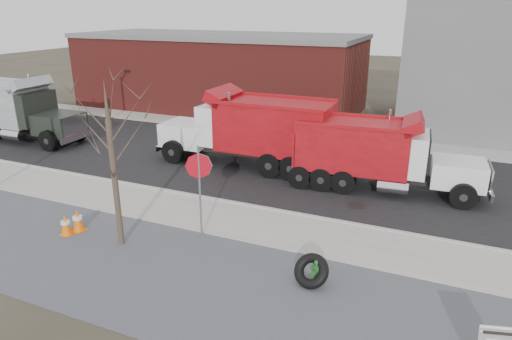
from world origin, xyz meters
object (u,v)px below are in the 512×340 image
at_px(truck_tire, 311,271).
at_px(stop_sign, 199,176).
at_px(dump_truck_red_b, 252,129).
at_px(dump_truck_grey, 14,108).
at_px(fire_hydrant, 318,272).
at_px(dump_truck_red_a, 376,152).

bearing_deg(truck_tire, stop_sign, 162.62).
distance_m(truck_tire, stop_sign, 4.59).
xyz_separation_m(dump_truck_red_b, dump_truck_grey, (-13.96, -0.97, -0.02)).
bearing_deg(dump_truck_red_b, truck_tire, 123.06).
bearing_deg(dump_truck_red_b, stop_sign, 100.17).
height_order(dump_truck_red_b, dump_truck_grey, dump_truck_red_b).
distance_m(fire_hydrant, stop_sign, 4.70).
xyz_separation_m(fire_hydrant, dump_truck_red_a, (0.21, 7.46, 1.24)).
bearing_deg(fire_hydrant, dump_truck_red_b, 146.17).
xyz_separation_m(fire_hydrant, dump_truck_red_b, (-5.46, 8.06, 1.46)).
bearing_deg(dump_truck_red_a, dump_truck_red_b, 169.81).
bearing_deg(dump_truck_grey, truck_tire, -21.22).
height_order(dump_truck_red_a, dump_truck_grey, dump_truck_grey).
relative_size(fire_hydrant, dump_truck_grey, 0.10).
height_order(dump_truck_red_a, dump_truck_red_b, dump_truck_red_b).
bearing_deg(truck_tire, fire_hydrant, 45.73).
height_order(fire_hydrant, stop_sign, stop_sign).
bearing_deg(fire_hydrant, stop_sign, -173.08).
distance_m(fire_hydrant, truck_tire, 0.21).
distance_m(dump_truck_red_b, dump_truck_grey, 13.99).
relative_size(fire_hydrant, stop_sign, 0.25).
relative_size(fire_hydrant, dump_truck_red_a, 0.10).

